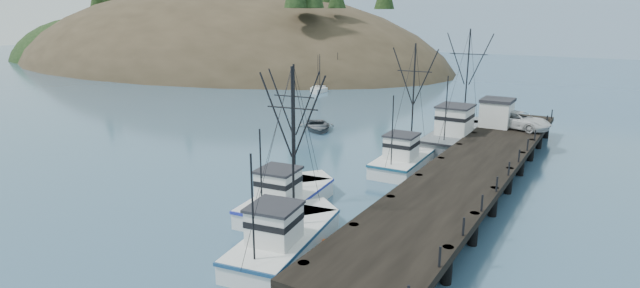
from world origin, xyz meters
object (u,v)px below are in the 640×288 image
at_px(pickup_truck, 519,120).
at_px(motorboat, 318,130).
at_px(pier, 474,167).
at_px(pier_shed, 497,112).
at_px(trawler_mid, 289,198).
at_px(work_vessel, 459,136).
at_px(trawler_near, 287,237).
at_px(trawler_far, 407,158).

relative_size(pickup_truck, motorboat, 1.02).
height_order(pier, pier_shed, pier_shed).
relative_size(trawler_mid, pier_shed, 3.18).
bearing_deg(pickup_truck, pier, -165.63).
height_order(pier, work_vessel, work_vessel).
distance_m(pier, work_vessel, 12.00).
distance_m(work_vessel, pickup_truck, 5.99).
bearing_deg(trawler_near, pier, 68.98).
distance_m(trawler_far, pier_shed, 12.97).
xyz_separation_m(pier, trawler_mid, (-9.67, -10.95, -0.87)).
relative_size(pier, pickup_truck, 7.28).
distance_m(pickup_truck, motorboat, 21.66).
xyz_separation_m(trawler_mid, work_vessel, (5.32, 22.13, 0.41)).
distance_m(trawler_mid, motorboat, 24.12).
distance_m(trawler_far, work_vessel, 9.13).
distance_m(trawler_near, pier_shed, 30.67).
height_order(trawler_far, pier_shed, trawler_far).
bearing_deg(work_vessel, motorboat, -177.87).
xyz_separation_m(trawler_mid, trawler_far, (3.32, 13.22, 0.00)).
xyz_separation_m(pier, trawler_near, (-6.22, -16.18, -0.87)).
height_order(pier, motorboat, pier).
bearing_deg(trawler_near, pickup_truck, 77.16).
relative_size(work_vessel, pier_shed, 4.37).
bearing_deg(motorboat, trawler_far, -66.02).
bearing_deg(work_vessel, pickup_truck, 29.61).
bearing_deg(motorboat, trawler_mid, -98.90).
bearing_deg(trawler_far, pickup_truck, 59.15).
relative_size(trawler_mid, motorboat, 1.71).
height_order(trawler_near, pickup_truck, trawler_near).
bearing_deg(motorboat, pier, -62.93).
height_order(trawler_mid, trawler_far, trawler_far).
distance_m(trawler_near, trawler_far, 18.45).
xyz_separation_m(trawler_near, motorboat, (-14.31, 26.75, -0.82)).
distance_m(pier, trawler_far, 6.80).
height_order(trawler_near, pier_shed, trawler_near).
relative_size(trawler_mid, work_vessel, 0.73).
relative_size(work_vessel, motorboat, 2.35).
height_order(work_vessel, motorboat, work_vessel).
distance_m(pier, pickup_truck, 14.09).
distance_m(pier, pier_shed, 14.20).
relative_size(trawler_far, pier_shed, 3.43).
height_order(pier_shed, pickup_truck, pier_shed).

